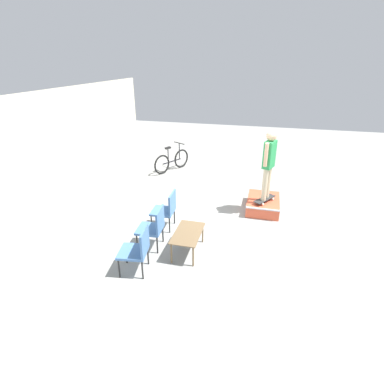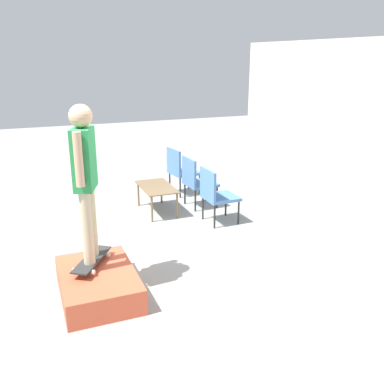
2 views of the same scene
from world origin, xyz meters
name	(u,v)px [view 1 (image 1 of 2)]	position (x,y,z in m)	size (l,w,h in m)	color
ground_plane	(232,225)	(0.00, 0.00, 0.00)	(24.00, 24.00, 0.00)	gray
house_wall_back	(41,151)	(0.00, 5.13, 1.50)	(12.00, 0.06, 3.00)	beige
skate_ramp_box	(263,204)	(1.05, -0.71, 0.15)	(1.24, 0.84, 0.32)	#DB5638
skateboard_on_ramp	(265,199)	(0.89, -0.73, 0.38)	(0.72, 0.56, 0.07)	#2D2D2D
person_skater	(269,160)	(0.89, -0.73, 1.45)	(0.54, 0.32, 1.78)	#C6B793
coffee_table	(188,235)	(-1.35, 0.75, 0.42)	(0.97, 0.54, 0.47)	brown
patio_chair_left	(138,248)	(-2.18, 1.50, 0.52)	(0.59, 0.59, 0.93)	black
patio_chair_center	(154,226)	(-1.34, 1.50, 0.52)	(0.56, 0.56, 0.93)	black
patio_chair_right	(167,208)	(-0.51, 1.50, 0.52)	(0.54, 0.54, 0.93)	black
bicycle	(172,161)	(3.37, 2.61, 0.37)	(1.47, 0.85, 0.96)	black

